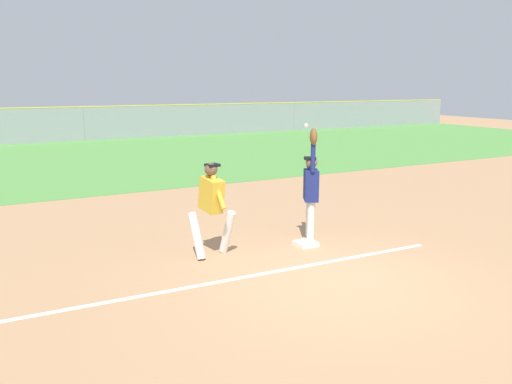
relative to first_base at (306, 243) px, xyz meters
name	(u,v)px	position (x,y,z in m)	size (l,w,h in m)	color
ground_plane	(334,280)	(-0.59, -1.73, -0.04)	(71.10, 71.10, 0.00)	tan
outfield_grass	(115,158)	(-0.59, 13.86, -0.04)	(54.09, 14.90, 0.01)	#549342
chalk_foul_line	(107,302)	(-4.00, -0.90, -0.04)	(12.00, 0.10, 0.01)	white
first_base	(306,243)	(0.00, 0.00, 0.00)	(0.38, 0.38, 0.08)	white
fielder	(311,187)	(0.19, 0.14, 1.08)	(0.51, 0.84, 2.28)	silver
runner	(212,203)	(-1.86, 0.26, 0.96)	(0.81, 0.84, 1.72)	white
baseball	(306,125)	(-0.12, -0.11, 2.30)	(0.07, 0.07, 0.07)	white
outfield_fence	(84,124)	(-0.59, 21.31, 0.90)	(54.17, 0.08, 1.88)	#93999E
parked_car_black	(29,127)	(-3.21, 23.47, 0.63)	(4.56, 2.43, 1.25)	black
parked_car_silver	(113,124)	(1.46, 23.59, 0.63)	(4.42, 2.16, 1.25)	#B7B7BC
parked_car_white	(187,122)	(6.16, 23.50, 0.63)	(4.51, 2.34, 1.25)	white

